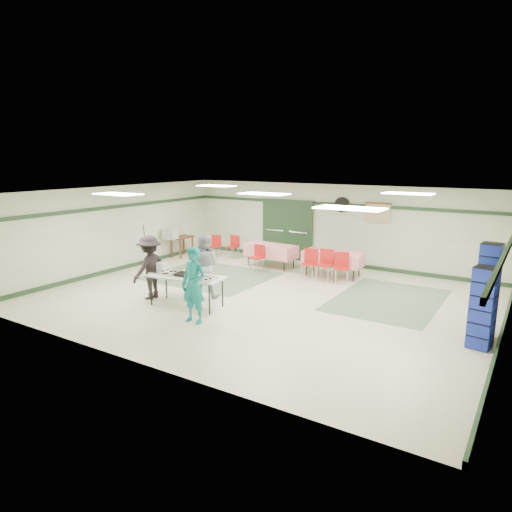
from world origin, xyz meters
The scene contains 42 objects.
floor centered at (0.00, 0.00, 0.00)m, with size 11.00×11.00×0.00m, color beige.
ceiling centered at (0.00, 0.00, 2.70)m, with size 11.00×11.00×0.00m, color white.
wall_back centered at (0.00, 4.50, 1.35)m, with size 11.00×11.00×0.00m, color beige.
wall_front centered at (0.00, -4.50, 1.35)m, with size 11.00×11.00×0.00m, color beige.
wall_left centered at (-5.50, 0.00, 1.35)m, with size 9.00×9.00×0.00m, color beige.
wall_right centered at (5.50, 0.00, 1.35)m, with size 9.00×9.00×0.00m, color beige.
trim_back centered at (0.00, 4.47, 2.05)m, with size 11.00×0.06×0.10m, color #1F3920.
baseboard_back centered at (0.00, 4.47, 0.06)m, with size 11.00×0.06×0.12m, color #1F3920.
trim_left centered at (-5.47, 0.00, 2.05)m, with size 9.00×0.06×0.10m, color #1F3920.
baseboard_left centered at (-5.47, 0.00, 0.06)m, with size 9.00×0.06×0.12m, color #1F3920.
trim_right centered at (5.47, 0.00, 2.05)m, with size 9.00×0.06×0.10m, color #1F3920.
baseboard_right centered at (5.47, 0.00, 0.06)m, with size 9.00×0.06×0.12m, color #1F3920.
green_patch_a centered at (-2.50, 1.00, 0.00)m, with size 3.50×3.00×0.01m, color slate.
green_patch_b centered at (2.80, 1.50, 0.00)m, with size 2.50×3.50×0.01m, color slate.
double_door_left centered at (-2.20, 4.44, 1.05)m, with size 0.90×0.06×2.10m, color gray.
double_door_right centered at (-1.25, 4.44, 1.05)m, with size 0.90×0.06×2.10m, color gray.
door_frame centered at (-1.73, 4.42, 1.05)m, with size 2.00×0.03×2.15m, color #1F3920.
wall_fan centered at (0.30, 4.44, 2.05)m, with size 0.50×0.50×0.10m, color black.
scroll_banner centered at (1.50, 4.44, 1.85)m, with size 0.80×0.02×0.60m, color tan.
serving_table centered at (-1.22, -1.61, 0.72)m, with size 1.99×1.01×0.76m.
sheet_tray_right centered at (-0.70, -1.65, 0.77)m, with size 0.60×0.45×0.02m, color silver.
sheet_tray_mid centered at (-1.27, -1.47, 0.77)m, with size 0.61×0.47×0.02m, color silver.
sheet_tray_left centered at (-1.81, -1.69, 0.77)m, with size 0.64×0.48×0.02m, color silver.
baking_pan centered at (-1.24, -1.64, 0.80)m, with size 0.44×0.27×0.08m, color black.
foam_box_stack centered at (-2.10, -1.51, 0.86)m, with size 0.22×0.20×0.20m, color white.
volunteer_teal centered at (-0.34, -2.38, 0.85)m, with size 0.62×0.41×1.69m, color #127F82.
volunteer_grey centered at (-1.33, -0.79, 0.83)m, with size 0.81×0.63×1.66m, color gray.
volunteer_dark centered at (-2.41, -1.63, 0.82)m, with size 1.06×0.61×1.65m, color black.
dining_table_a centered at (0.65, 2.99, 0.57)m, with size 1.83×0.92×0.77m.
dining_table_b centered at (-1.55, 2.99, 0.57)m, with size 1.76×0.87×0.77m.
chair_a centered at (0.66, 2.43, 0.56)m, with size 0.46×0.46×0.92m.
chair_b centered at (0.15, 2.43, 0.54)m, with size 0.47×0.47×0.89m.
chair_c centered at (1.16, 2.42, 0.54)m, with size 0.55×0.55×0.88m.
chair_d centered at (-1.69, 2.42, 0.50)m, with size 0.39×0.39×0.82m.
chair_loose_a centered at (-3.39, 3.47, 0.50)m, with size 0.38×0.39×0.82m.
chair_loose_b centered at (-4.06, 3.27, 0.49)m, with size 0.44×0.44×0.81m.
crate_stack_blue_a centered at (5.15, -0.54, 0.79)m, with size 0.41×0.41×1.59m, color #192E9A.
crate_stack_red centered at (5.15, -0.03, 0.61)m, with size 0.37×0.37×1.22m, color maroon.
crate_stack_blue_b centered at (5.15, 0.09, 0.97)m, with size 0.37×0.37×1.93m, color #192E9A.
printer_table centered at (-5.15, 2.69, 0.63)m, with size 0.54×0.83×0.74m.
office_printer centered at (-5.15, 2.08, 0.93)m, with size 0.46×0.40×0.36m, color #A9A9A5.
broom centered at (-5.23, 0.99, 0.71)m, with size 0.03×0.03×1.37m, color brown.
Camera 1 is at (5.91, -9.72, 3.56)m, focal length 32.00 mm.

